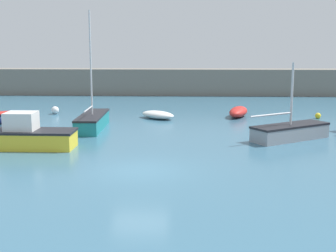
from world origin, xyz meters
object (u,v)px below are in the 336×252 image
Objects in this scene: sailboat_twin_hulled at (290,132)px; mooring_buoy_white at (55,110)px; motorboat_with_cabin at (27,136)px; rowboat_blue_near at (158,115)px; open_tender_yellow at (238,112)px; rowboat_with_red_cover at (2,117)px; sailboat_tall_mast at (92,121)px; mooring_buoy_yellow at (318,116)px.

sailboat_twin_hulled reaches higher than mooring_buoy_white.
rowboat_blue_near is at bearing 57.64° from motorboat_with_cabin.
open_tender_yellow is at bearing -3.62° from mooring_buoy_white.
motorboat_with_cabin is at bearing -85.99° from rowboat_blue_near.
sailboat_twin_hulled is (18.70, -4.76, 0.05)m from rowboat_with_red_cover.
motorboat_with_cabin is 1.41× the size of rowboat_with_red_cover.
mooring_buoy_white is at bearing 33.07° from sailboat_tall_mast.
rowboat_blue_near is at bearing 105.74° from sailboat_twin_hulled.
rowboat_blue_near is at bearing -13.68° from mooring_buoy_white.
open_tender_yellow is 8.50m from sailboat_twin_hulled.
mooring_buoy_white is at bearing 104.68° from open_tender_yellow.
mooring_buoy_yellow is (22.43, 2.83, -0.21)m from rowboat_with_red_cover.
sailboat_tall_mast reaches higher than motorboat_with_cabin.
motorboat_with_cabin is (-12.41, -10.90, 0.29)m from open_tender_yellow.
open_tender_yellow is 5.63× the size of mooring_buoy_white.
sailboat_tall_mast is 12.63× the size of mooring_buoy_white.
open_tender_yellow is 0.45× the size of sailboat_tall_mast.
motorboat_with_cabin is at bearing 156.20° from sailboat_tall_mast.
rowboat_with_red_cover is at bearing 120.12° from open_tender_yellow.
mooring_buoy_yellow is (15.78, 4.63, -0.31)m from sailboat_tall_mast.
rowboat_with_red_cover reaches higher than mooring_buoy_white.
sailboat_tall_mast is at bearing -56.22° from mooring_buoy_white.
mooring_buoy_white is at bearing 175.52° from mooring_buoy_yellow.
open_tender_yellow is at bearing 42.02° from motorboat_with_cabin.
sailboat_tall_mast is at bearing 67.65° from motorboat_with_cabin.
mooring_buoy_yellow is (5.76, -0.67, -0.17)m from open_tender_yellow.
motorboat_with_cabin is (-6.40, -9.81, 0.39)m from rowboat_blue_near.
mooring_buoy_white reaches higher than mooring_buoy_yellow.
mooring_buoy_yellow is 0.72× the size of mooring_buoy_white.
sailboat_twin_hulled is (12.05, -2.96, -0.05)m from sailboat_tall_mast.
mooring_buoy_yellow is at bearing -4.48° from mooring_buoy_white.
rowboat_blue_near is 8.39m from mooring_buoy_white.
sailboat_twin_hulled is 11.85× the size of mooring_buoy_yellow.
sailboat_twin_hulled reaches higher than rowboat_blue_near.
sailboat_tall_mast reaches higher than sailboat_twin_hulled.
rowboat_blue_near reaches higher than mooring_buoy_yellow.
open_tender_yellow is 17.04m from rowboat_with_red_cover.
motorboat_with_cabin is 11.93m from mooring_buoy_white.
sailboat_twin_hulled reaches higher than mooring_buoy_yellow.
motorboat_with_cabin is 6.09m from sailboat_tall_mast.
open_tender_yellow is 11.34m from sailboat_tall_mast.
rowboat_with_red_cover reaches higher than rowboat_blue_near.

